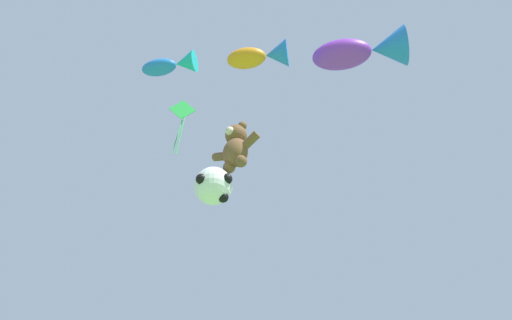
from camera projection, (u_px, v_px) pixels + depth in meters
name	position (u px, v px, depth m)	size (l,w,h in m)	color
teddy_bear_kite	(235.00, 147.00, 14.41)	(1.69, 0.75, 1.72)	brown
soccer_ball_kite	(214.00, 186.00, 13.79)	(1.19, 1.18, 1.09)	white
fish_kite_violet	(365.00, 51.00, 12.72)	(2.51, 1.90, 1.03)	purple
fish_kite_tangerine	(261.00, 56.00, 12.53)	(1.66, 1.29, 0.70)	orange
fish_kite_cobalt	(172.00, 65.00, 12.99)	(1.54, 1.10, 0.59)	blue
diamond_kite	(181.00, 117.00, 16.12)	(0.66, 0.63, 2.58)	green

